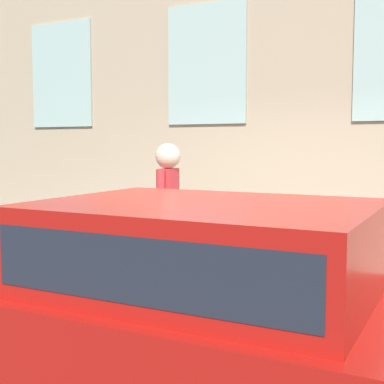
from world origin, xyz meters
TOP-DOWN VIEW (x-y plane):
  - ground_plane at (0.00, 0.00)m, footprint 80.00×80.00m
  - sidewalk at (1.13, 0.00)m, footprint 2.26×60.00m
  - fire_hydrant at (0.48, 0.27)m, footprint 0.37×0.48m
  - person at (0.77, 1.02)m, footprint 0.42×0.28m
  - parked_car_red_near at (-1.32, -0.46)m, footprint 1.81×4.36m

SIDE VIEW (x-z plane):
  - ground_plane at x=0.00m, z-range 0.00..0.00m
  - sidewalk at x=1.13m, z-range 0.00..0.13m
  - fire_hydrant at x=0.48m, z-range 0.15..1.02m
  - parked_car_red_near at x=-1.32m, z-range 0.09..1.59m
  - person at x=0.77m, z-range 0.31..2.05m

